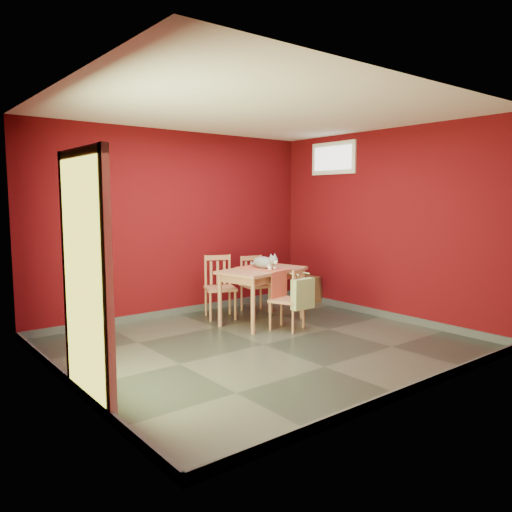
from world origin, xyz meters
TOP-DOWN VIEW (x-y plane):
  - ground at (0.00, 0.00)m, footprint 4.50×4.50m
  - room_shell at (0.00, 0.00)m, footprint 4.50×4.50m
  - doorway at (-2.23, -0.40)m, footprint 0.06×1.01m
  - window at (2.23, 1.00)m, footprint 0.05×0.90m
  - outlet_plate at (1.60, 1.99)m, footprint 0.08×0.02m
  - dining_table at (0.67, 0.84)m, footprint 1.33×0.94m
  - table_runner at (0.67, 0.72)m, footprint 0.48×0.78m
  - chair_far_left at (0.39, 1.48)m, footprint 0.55×0.55m
  - chair_far_right at (1.04, 1.46)m, footprint 0.46×0.46m
  - chair_near at (0.71, 0.31)m, footprint 0.50×0.50m
  - tote_bag at (0.75, 0.12)m, footprint 0.33×0.19m
  - cat at (0.71, 0.85)m, footprint 0.45×0.52m
  - picture_frame at (2.19, 1.42)m, footprint 0.18×0.46m

SIDE VIEW (x-z plane):
  - ground at x=0.00m, z-range 0.00..0.00m
  - room_shell at x=0.00m, z-range -2.20..2.30m
  - picture_frame at x=2.19m, z-range 0.00..0.46m
  - outlet_plate at x=1.60m, z-range 0.24..0.36m
  - chair_near at x=0.71m, z-range 0.01..0.83m
  - chair_far_right at x=1.04m, z-range 0.01..0.85m
  - chair_far_left at x=0.39m, z-range 0.01..0.91m
  - tote_bag at x=0.75m, z-range 0.28..0.74m
  - dining_table at x=0.67m, z-range 0.28..1.04m
  - table_runner at x=0.67m, z-range 0.52..0.88m
  - cat at x=0.71m, z-range 0.76..0.99m
  - doorway at x=-2.23m, z-range 0.06..2.19m
  - window at x=2.23m, z-range 2.10..2.60m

